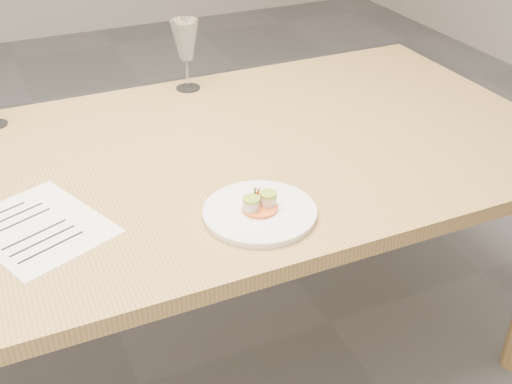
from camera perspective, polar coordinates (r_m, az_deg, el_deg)
name	(u,v)px	position (r m, az deg, el deg)	size (l,w,h in m)	color
dining_table	(113,197)	(1.64, -12.62, -0.43)	(2.40, 1.00, 0.75)	#AC864B
dinner_plate	(260,211)	(1.40, 0.35, -1.74)	(0.25, 0.25, 0.07)	white
recipe_sheet	(38,227)	(1.45, -18.79, -2.93)	(0.33, 0.37, 0.00)	white
wine_glass_2	(185,42)	(1.99, -6.29, 13.15)	(0.09, 0.09, 0.22)	white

